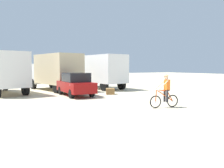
{
  "coord_description": "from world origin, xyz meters",
  "views": [
    {
      "loc": [
        -7.36,
        -8.77,
        2.21
      ],
      "look_at": [
        0.56,
        4.28,
        1.1
      ],
      "focal_mm": 38.14,
      "sensor_mm": 36.0,
      "label": 1
    }
  ],
  "objects_px": {
    "box_truck_white_box": "(2,71)",
    "cyclist_orange_shirt": "(165,92)",
    "box_truck_avon_van": "(100,70)",
    "bicycle_spare": "(71,92)",
    "box_truck_tan_camper": "(55,70)",
    "supply_crate": "(110,91)",
    "sedan_parked": "(76,84)"
  },
  "relations": [
    {
      "from": "box_truck_white_box",
      "to": "cyclist_orange_shirt",
      "type": "bearing_deg",
      "value": -60.34
    },
    {
      "from": "cyclist_orange_shirt",
      "to": "box_truck_avon_van",
      "type": "bearing_deg",
      "value": 78.63
    },
    {
      "from": "cyclist_orange_shirt",
      "to": "bicycle_spare",
      "type": "xyz_separation_m",
      "value": [
        -2.83,
        6.54,
        -0.45
      ]
    },
    {
      "from": "box_truck_tan_camper",
      "to": "cyclist_orange_shirt",
      "type": "bearing_deg",
      "value": -80.26
    },
    {
      "from": "cyclist_orange_shirt",
      "to": "supply_crate",
      "type": "relative_size",
      "value": 2.52
    },
    {
      "from": "box_truck_white_box",
      "to": "cyclist_orange_shirt",
      "type": "height_order",
      "value": "box_truck_white_box"
    },
    {
      "from": "box_truck_white_box",
      "to": "box_truck_tan_camper",
      "type": "relative_size",
      "value": 1.0
    },
    {
      "from": "bicycle_spare",
      "to": "supply_crate",
      "type": "distance_m",
      "value": 3.49
    },
    {
      "from": "box_truck_avon_van",
      "to": "box_truck_tan_camper",
      "type": "bearing_deg",
      "value": 173.77
    },
    {
      "from": "bicycle_spare",
      "to": "supply_crate",
      "type": "bearing_deg",
      "value": 5.69
    },
    {
      "from": "box_truck_avon_van",
      "to": "sedan_parked",
      "type": "height_order",
      "value": "box_truck_avon_van"
    },
    {
      "from": "cyclist_orange_shirt",
      "to": "sedan_parked",
      "type": "bearing_deg",
      "value": 106.11
    },
    {
      "from": "box_truck_white_box",
      "to": "box_truck_tan_camper",
      "type": "xyz_separation_m",
      "value": [
        4.59,
        0.55,
        0.0
      ]
    },
    {
      "from": "box_truck_white_box",
      "to": "box_truck_avon_van",
      "type": "xyz_separation_m",
      "value": [
        9.09,
        0.06,
        0.0
      ]
    },
    {
      "from": "box_truck_tan_camper",
      "to": "sedan_parked",
      "type": "relative_size",
      "value": 1.64
    },
    {
      "from": "bicycle_spare",
      "to": "sedan_parked",
      "type": "bearing_deg",
      "value": 49.94
    },
    {
      "from": "box_truck_avon_van",
      "to": "bicycle_spare",
      "type": "distance_m",
      "value": 7.58
    },
    {
      "from": "box_truck_avon_van",
      "to": "cyclist_orange_shirt",
      "type": "height_order",
      "value": "box_truck_avon_van"
    },
    {
      "from": "box_truck_tan_camper",
      "to": "sedan_parked",
      "type": "distance_m",
      "value": 5.06
    },
    {
      "from": "box_truck_white_box",
      "to": "supply_crate",
      "type": "distance_m",
      "value": 8.98
    },
    {
      "from": "box_truck_avon_van",
      "to": "sedan_parked",
      "type": "distance_m",
      "value": 6.42
    },
    {
      "from": "box_truck_white_box",
      "to": "supply_crate",
      "type": "bearing_deg",
      "value": -33.67
    },
    {
      "from": "box_truck_tan_camper",
      "to": "cyclist_orange_shirt",
      "type": "distance_m",
      "value": 12.55
    },
    {
      "from": "box_truck_white_box",
      "to": "cyclist_orange_shirt",
      "type": "distance_m",
      "value": 13.59
    },
    {
      "from": "sedan_parked",
      "to": "cyclist_orange_shirt",
      "type": "bearing_deg",
      "value": -73.89
    },
    {
      "from": "box_truck_avon_van",
      "to": "cyclist_orange_shirt",
      "type": "xyz_separation_m",
      "value": [
        -2.38,
        -11.84,
        -1.03
      ]
    },
    {
      "from": "box_truck_white_box",
      "to": "bicycle_spare",
      "type": "xyz_separation_m",
      "value": [
        3.88,
        -5.24,
        -1.48
      ]
    },
    {
      "from": "sedan_parked",
      "to": "cyclist_orange_shirt",
      "type": "xyz_separation_m",
      "value": [
        2.13,
        -7.37,
        -0.04
      ]
    },
    {
      "from": "box_truck_white_box",
      "to": "box_truck_tan_camper",
      "type": "distance_m",
      "value": 4.63
    },
    {
      "from": "cyclist_orange_shirt",
      "to": "bicycle_spare",
      "type": "distance_m",
      "value": 7.14
    },
    {
      "from": "box_truck_white_box",
      "to": "cyclist_orange_shirt",
      "type": "xyz_separation_m",
      "value": [
        6.71,
        -11.78,
        -1.03
      ]
    },
    {
      "from": "sedan_parked",
      "to": "cyclist_orange_shirt",
      "type": "height_order",
      "value": "cyclist_orange_shirt"
    }
  ]
}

